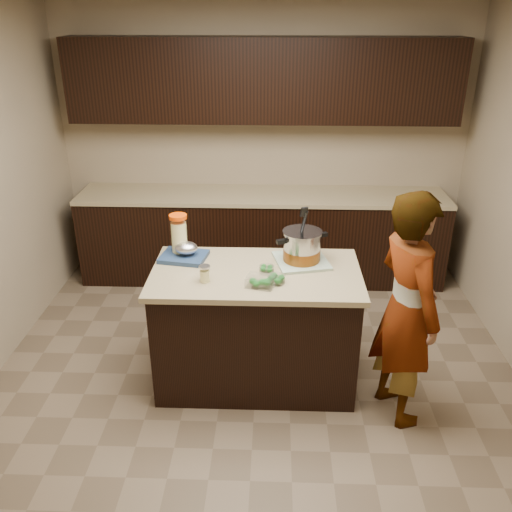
{
  "coord_description": "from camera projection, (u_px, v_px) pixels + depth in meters",
  "views": [
    {
      "loc": [
        0.12,
        -3.36,
        2.59
      ],
      "look_at": [
        0.0,
        0.0,
        1.02
      ],
      "focal_mm": 38.0,
      "sensor_mm": 36.0,
      "label": 1
    }
  ],
  "objects": [
    {
      "name": "broccoli_tub_rect",
      "position": [
        260.0,
        282.0,
        3.56
      ],
      "size": [
        0.21,
        0.17,
        0.07
      ],
      "rotation": [
        0.0,
        0.0,
        -0.25
      ],
      "color": "silver",
      "rests_on": "island"
    },
    {
      "name": "ground_plane",
      "position": [
        256.0,
        377.0,
        4.14
      ],
      "size": [
        4.0,
        4.0,
        0.0
      ],
      "primitive_type": "plane",
      "color": "brown",
      "rests_on": "ground"
    },
    {
      "name": "broccoli_tub_left",
      "position": [
        267.0,
        269.0,
        3.74
      ],
      "size": [
        0.14,
        0.14,
        0.05
      ],
      "rotation": [
        0.0,
        0.0,
        0.42
      ],
      "color": "silver",
      "rests_on": "island"
    },
    {
      "name": "room_shell",
      "position": [
        256.0,
        156.0,
        3.41
      ],
      "size": [
        4.04,
        4.04,
        2.72
      ],
      "color": "tan",
      "rests_on": "ground"
    },
    {
      "name": "stock_pot",
      "position": [
        302.0,
        248.0,
        3.85
      ],
      "size": [
        0.37,
        0.37,
        0.4
      ],
      "rotation": [
        0.0,
        0.0,
        0.42
      ],
      "color": "#B7B7BC",
      "rests_on": "dish_towel"
    },
    {
      "name": "mason_jar",
      "position": [
        205.0,
        274.0,
        3.6
      ],
      "size": [
        0.1,
        0.1,
        0.12
      ],
      "rotation": [
        0.0,
        0.0,
        0.34
      ],
      "color": "#F0E792",
      "rests_on": "island"
    },
    {
      "name": "lemonade_pitcher",
      "position": [
        179.0,
        237.0,
        3.94
      ],
      "size": [
        0.17,
        0.17,
        0.31
      ],
      "rotation": [
        0.0,
        0.0,
        0.37
      ],
      "color": "#F0E792",
      "rests_on": "island"
    },
    {
      "name": "dish_towel",
      "position": [
        301.0,
        261.0,
        3.89
      ],
      "size": [
        0.43,
        0.43,
        0.02
      ],
      "primitive_type": "cube",
      "rotation": [
        0.0,
        0.0,
        0.23
      ],
      "color": "#5D8B65",
      "rests_on": "island"
    },
    {
      "name": "blue_tray",
      "position": [
        185.0,
        253.0,
        3.93
      ],
      "size": [
        0.36,
        0.31,
        0.12
      ],
      "rotation": [
        0.0,
        0.0,
        -0.17
      ],
      "color": "navy",
      "rests_on": "island"
    },
    {
      "name": "back_cabinets",
      "position": [
        262.0,
        188.0,
        5.32
      ],
      "size": [
        3.6,
        0.63,
        2.33
      ],
      "color": "black",
      "rests_on": "ground"
    },
    {
      "name": "broccoli_tub_right",
      "position": [
        276.0,
        279.0,
        3.6
      ],
      "size": [
        0.12,
        0.12,
        0.06
      ],
      "rotation": [
        0.0,
        0.0,
        0.02
      ],
      "color": "silver",
      "rests_on": "island"
    },
    {
      "name": "person",
      "position": [
        406.0,
        310.0,
        3.48
      ],
      "size": [
        0.56,
        0.68,
        1.61
      ],
      "primitive_type": "imported",
      "rotation": [
        0.0,
        0.0,
        1.92
      ],
      "color": "gray",
      "rests_on": "ground"
    },
    {
      "name": "island",
      "position": [
        256.0,
        326.0,
        3.95
      ],
      "size": [
        1.46,
        0.81,
        0.9
      ],
      "color": "black",
      "rests_on": "ground"
    }
  ]
}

